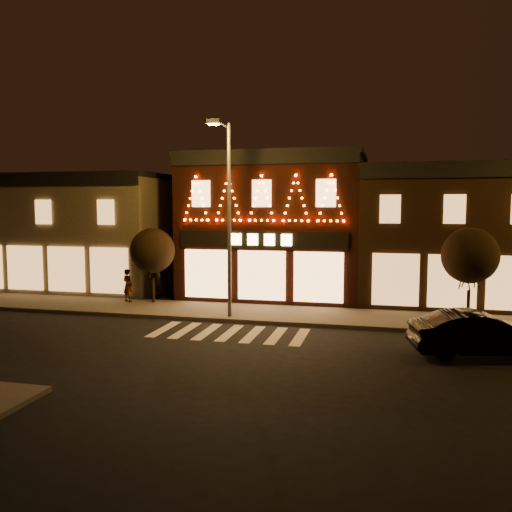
% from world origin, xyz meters
% --- Properties ---
extents(ground, '(120.00, 120.00, 0.00)m').
position_xyz_m(ground, '(0.00, 0.00, 0.00)').
color(ground, black).
rests_on(ground, ground).
extents(sidewalk_far, '(44.00, 4.00, 0.15)m').
position_xyz_m(sidewalk_far, '(2.00, 8.00, 0.07)').
color(sidewalk_far, '#47423D').
rests_on(sidewalk_far, ground).
extents(building_left, '(12.20, 8.28, 7.30)m').
position_xyz_m(building_left, '(-13.00, 13.99, 3.66)').
color(building_left, '#685B4A').
rests_on(building_left, ground).
extents(building_pulp, '(10.20, 8.34, 8.30)m').
position_xyz_m(building_pulp, '(0.00, 13.98, 4.16)').
color(building_pulp, black).
rests_on(building_pulp, ground).
extents(building_right_a, '(9.20, 8.28, 7.50)m').
position_xyz_m(building_right_a, '(9.50, 13.99, 3.76)').
color(building_right_a, '#342012').
rests_on(building_right_a, ground).
extents(streetlamp_mid, '(0.58, 2.05, 8.95)m').
position_xyz_m(streetlamp_mid, '(-0.79, 6.34, 5.41)').
color(streetlamp_mid, '#59595E').
rests_on(streetlamp_mid, sidewalk_far).
extents(tree_left, '(2.40, 2.40, 4.02)m').
position_xyz_m(tree_left, '(-5.83, 9.15, 2.96)').
color(tree_left, black).
rests_on(tree_left, sidewalk_far).
extents(tree_right, '(2.54, 2.54, 4.24)m').
position_xyz_m(tree_right, '(10.04, 8.36, 3.12)').
color(tree_right, black).
rests_on(tree_right, sidewalk_far).
extents(dark_sedan, '(5.09, 2.67, 1.60)m').
position_xyz_m(dark_sedan, '(9.67, 2.85, 0.80)').
color(dark_sedan, black).
rests_on(dark_sedan, ground).
extents(pedestrian, '(0.76, 0.64, 1.79)m').
position_xyz_m(pedestrian, '(-7.27, 9.02, 1.05)').
color(pedestrian, gray).
rests_on(pedestrian, sidewalk_far).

